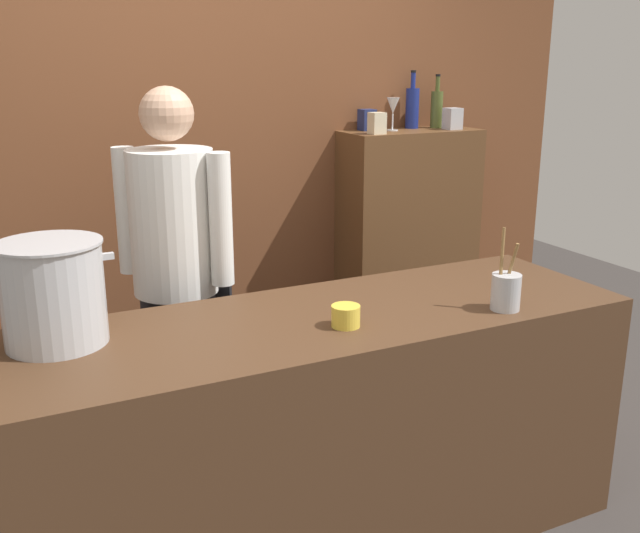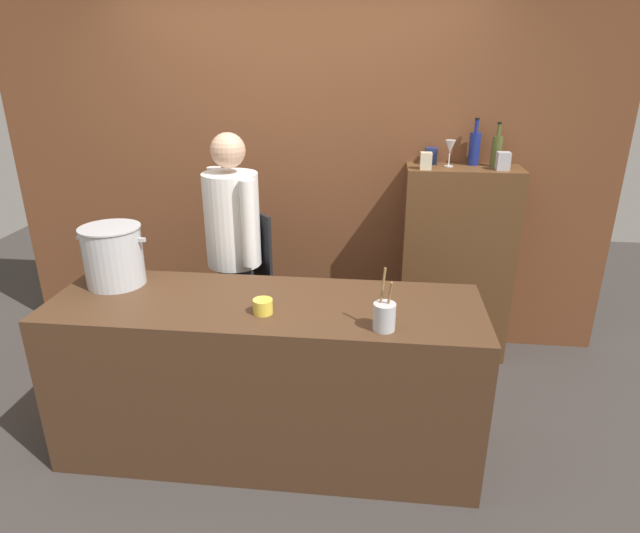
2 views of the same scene
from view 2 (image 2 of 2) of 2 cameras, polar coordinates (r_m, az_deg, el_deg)
ground_plane at (r=3.25m, az=-5.29°, el=-18.25°), size 8.00×8.00×0.00m
brick_back_panel at (r=3.93m, az=-1.92°, el=13.04°), size 4.40×0.10×3.00m
prep_counter at (r=2.99m, az=-5.59°, el=-11.60°), size 2.23×0.70×0.90m
bar_cabinet at (r=3.93m, az=14.19°, el=0.18°), size 0.76×0.32×1.39m
chef at (r=3.43m, az=-9.08°, el=2.30°), size 0.43×0.45×1.66m
stockpot_large at (r=3.12m, az=-21.09°, el=1.08°), size 0.38×0.32×0.33m
utensil_crock at (r=2.48m, az=6.84°, el=-5.22°), size 0.10×0.10×0.30m
butter_jar at (r=2.64m, az=-6.08°, el=-4.24°), size 0.10×0.10×0.07m
wine_bottle_olive at (r=3.82m, az=18.24°, el=11.65°), size 0.07×0.07×0.29m
wine_bottle_cobalt at (r=3.82m, az=16.08°, el=12.04°), size 0.07×0.07×0.31m
wine_glass_tall at (r=3.73m, az=13.65°, el=12.17°), size 0.07×0.07×0.17m
spice_tin_silver at (r=3.72m, az=18.87°, el=10.56°), size 0.08×0.08×0.11m
spice_tin_cream at (r=3.61m, az=11.18°, el=10.96°), size 0.07×0.07×0.11m
spice_tin_navy at (r=3.80m, az=11.69°, el=11.43°), size 0.08×0.08×0.11m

